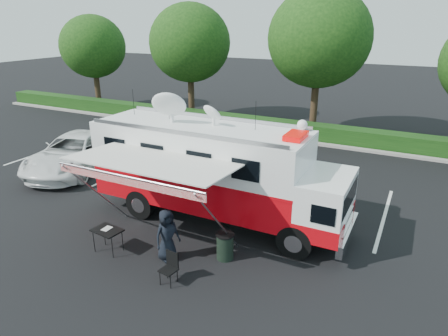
{
  "coord_description": "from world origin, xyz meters",
  "views": [
    {
      "loc": [
        6.18,
        -11.69,
        7.02
      ],
      "look_at": [
        0.0,
        0.5,
        1.9
      ],
      "focal_mm": 32.0,
      "sensor_mm": 36.0,
      "label": 1
    }
  ],
  "objects_px": {
    "white_suv": "(77,169)",
    "trash_bin": "(225,246)",
    "command_truck": "(216,171)",
    "folding_table": "(107,231)"
  },
  "relations": [
    {
      "from": "command_truck",
      "to": "folding_table",
      "type": "relative_size",
      "value": 9.43
    },
    {
      "from": "command_truck",
      "to": "trash_bin",
      "type": "relative_size",
      "value": 10.95
    },
    {
      "from": "command_truck",
      "to": "folding_table",
      "type": "height_order",
      "value": "command_truck"
    },
    {
      "from": "white_suv",
      "to": "trash_bin",
      "type": "relative_size",
      "value": 7.26
    },
    {
      "from": "white_suv",
      "to": "folding_table",
      "type": "distance_m",
      "value": 8.34
    },
    {
      "from": "command_truck",
      "to": "folding_table",
      "type": "bearing_deg",
      "value": -120.79
    },
    {
      "from": "white_suv",
      "to": "command_truck",
      "type": "bearing_deg",
      "value": -26.45
    },
    {
      "from": "folding_table",
      "to": "trash_bin",
      "type": "xyz_separation_m",
      "value": [
        3.51,
        1.32,
        -0.3
      ]
    },
    {
      "from": "white_suv",
      "to": "trash_bin",
      "type": "distance_m",
      "value": 10.79
    },
    {
      "from": "white_suv",
      "to": "trash_bin",
      "type": "xyz_separation_m",
      "value": [
        10.12,
        -3.71,
        0.43
      ]
    }
  ]
}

